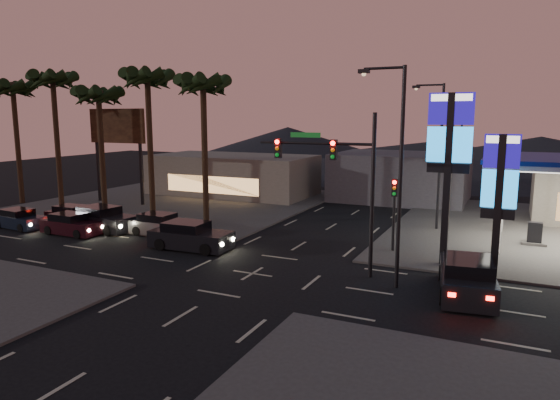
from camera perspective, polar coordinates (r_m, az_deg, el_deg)
The scene contains 27 objects.
ground at distance 25.40m, azimuth -3.17°, elevation -8.40°, with size 140.00×140.00×0.00m, color black.
corner_lot_nw at distance 46.95m, azimuth -11.18°, elevation -0.18°, with size 24.00×24.00×0.12m, color #47443F.
pylon_sign_tall at distance 26.97m, azimuth 18.79°, elevation 6.01°, with size 2.20×0.35×9.00m.
pylon_sign_short at distance 25.97m, azimuth 23.82°, elevation 1.73°, with size 1.60×0.35×7.00m.
traffic_signal_mast at distance 24.64m, azimuth 6.67°, elevation 3.44°, with size 6.10×0.39×8.00m.
pedestal_signal at distance 29.29m, azimuth 12.92°, elevation -0.33°, with size 0.32×0.39×4.30m.
streetlight_near at distance 22.85m, azimuth 13.15°, elevation 4.02°, with size 2.14×0.25×10.00m.
streetlight_mid at distance 35.64m, azimuth 17.55°, elevation 5.71°, with size 2.14×0.25×10.00m.
streetlight_far at distance 49.54m, azimuth 19.75°, elevation 6.53°, with size 2.14×0.25×10.00m.
palm_a at distance 37.00m, azimuth -8.76°, elevation 11.91°, with size 4.41×4.41×10.86m.
palm_b at distance 40.01m, azimuth -14.89°, elevation 12.29°, with size 4.41×4.41×11.46m.
palm_c at distance 43.33m, azimuth -20.00°, elevation 10.36°, with size 4.41×4.41×10.26m.
palm_d at distance 47.03m, azimuth -24.49°, elevation 11.52°, with size 4.41×4.41×11.66m.
palm_e at distance 50.88m, azimuth -28.18°, elevation 10.43°, with size 4.41×4.41×11.06m.
billboard at distance 46.90m, azimuth -18.09°, elevation 7.24°, with size 6.00×0.30×8.50m.
building_far_west at distance 50.55m, azimuth -5.40°, elevation 2.86°, with size 16.00×8.00×4.00m, color #726B5B.
building_far_mid at distance 48.54m, azimuth 13.65°, elevation 2.60°, with size 12.00×9.00×4.40m, color #4C4C51.
hill_left at distance 89.21m, azimuth 0.90°, elevation 6.41°, with size 40.00×40.00×6.00m, color black.
hill_right at distance 81.52m, azimuth 27.58°, elevation 4.69°, with size 50.00×50.00×5.00m, color black.
hill_center at distance 82.28m, azimuth 17.05°, elevation 5.04°, with size 60.00×60.00×4.00m, color black.
car_lane_a_front at distance 30.25m, azimuth -10.24°, elevation -4.12°, with size 5.09×2.32×1.63m.
car_lane_a_mid at distance 36.29m, azimuth -22.72°, elevation -2.61°, with size 4.36×1.88×1.41m.
car_lane_a_rear at distance 39.87m, azimuth -27.63°, elevation -1.97°, with size 4.26×2.04×1.35m.
car_lane_b_front at distance 34.23m, azimuth -13.52°, elevation -2.80°, with size 4.44×1.90×1.44m.
car_lane_b_mid at distance 36.73m, azimuth -19.64°, elevation -2.09°, with size 5.28×2.60×1.67m.
car_lane_b_rear at distance 39.92m, azimuth -22.60°, elevation -1.60°, with size 4.19×1.93×1.34m.
suv_station at distance 23.69m, azimuth 20.57°, elevation -8.30°, with size 2.88×5.44×1.73m.
Camera 1 is at (11.49, -21.27, 7.80)m, focal length 32.00 mm.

